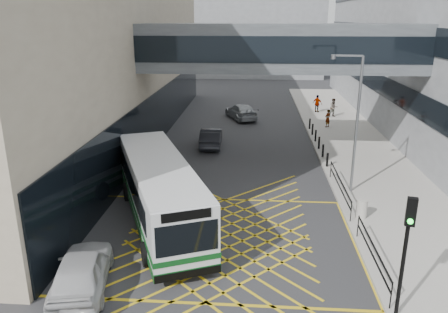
% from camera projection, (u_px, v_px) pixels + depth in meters
% --- Properties ---
extents(ground, '(120.00, 120.00, 0.00)m').
position_uv_depth(ground, '(217.00, 240.00, 19.26)').
color(ground, '#333335').
extents(building_whsmith, '(24.17, 42.00, 16.00)m').
position_uv_depth(building_whsmith, '(1.00, 36.00, 33.27)').
color(building_whsmith, tan).
rests_on(building_whsmith, ground).
extents(building_far, '(28.00, 16.00, 18.00)m').
position_uv_depth(building_far, '(237.00, 19.00, 73.63)').
color(building_far, gray).
rests_on(building_far, ground).
extents(skybridge, '(20.00, 4.10, 3.00)m').
position_uv_depth(skybridge, '(279.00, 48.00, 28.15)').
color(skybridge, '#4F5459').
rests_on(skybridge, ground).
extents(pavement, '(6.00, 54.00, 0.16)m').
position_uv_depth(pavement, '(354.00, 147.00, 32.85)').
color(pavement, '#ADA89F').
rests_on(pavement, ground).
extents(box_junction, '(12.00, 9.00, 0.01)m').
position_uv_depth(box_junction, '(217.00, 240.00, 19.26)').
color(box_junction, gold).
rests_on(box_junction, ground).
extents(bus, '(6.54, 11.13, 3.09)m').
position_uv_depth(bus, '(159.00, 189.00, 20.53)').
color(bus, silver).
rests_on(bus, ground).
extents(car_white, '(2.91, 5.18, 1.55)m').
position_uv_depth(car_white, '(82.00, 271.00, 15.54)').
color(car_white, '#BBBABD').
rests_on(car_white, ground).
extents(car_dark, '(1.93, 4.60, 1.42)m').
position_uv_depth(car_dark, '(211.00, 137.00, 32.98)').
color(car_dark, '#222327').
rests_on(car_dark, ground).
extents(car_silver, '(3.71, 5.36, 1.54)m').
position_uv_depth(car_silver, '(241.00, 111.00, 41.89)').
color(car_silver, '#95999D').
rests_on(car_silver, ground).
extents(traffic_light, '(0.33, 0.50, 4.22)m').
position_uv_depth(traffic_light, '(407.00, 241.00, 13.23)').
color(traffic_light, black).
rests_on(traffic_light, pavement).
extents(street_lamp, '(1.69, 0.38, 7.40)m').
position_uv_depth(street_lamp, '(354.00, 116.00, 23.06)').
color(street_lamp, slate).
rests_on(street_lamp, pavement).
extents(litter_bin, '(0.53, 0.53, 0.91)m').
position_uv_depth(litter_bin, '(362.00, 209.00, 20.95)').
color(litter_bin, '#ADA89E').
rests_on(litter_bin, pavement).
extents(kerb_railings, '(0.05, 12.54, 1.00)m').
position_uv_depth(kerb_railings, '(352.00, 209.00, 20.25)').
color(kerb_railings, black).
rests_on(kerb_railings, pavement).
extents(bollards, '(0.14, 10.14, 0.90)m').
position_uv_depth(bollards, '(317.00, 139.00, 32.88)').
color(bollards, black).
rests_on(bollards, pavement).
extents(pedestrian_a, '(0.75, 0.75, 1.55)m').
position_uv_depth(pedestrian_a, '(328.00, 118.00, 38.15)').
color(pedestrian_a, gray).
rests_on(pedestrian_a, pavement).
extents(pedestrian_b, '(0.97, 0.72, 1.77)m').
position_uv_depth(pedestrian_b, '(334.00, 108.00, 42.03)').
color(pedestrian_b, gray).
rests_on(pedestrian_b, pavement).
extents(pedestrian_c, '(1.13, 1.00, 1.74)m').
position_uv_depth(pedestrian_c, '(317.00, 104.00, 44.06)').
color(pedestrian_c, gray).
rests_on(pedestrian_c, pavement).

